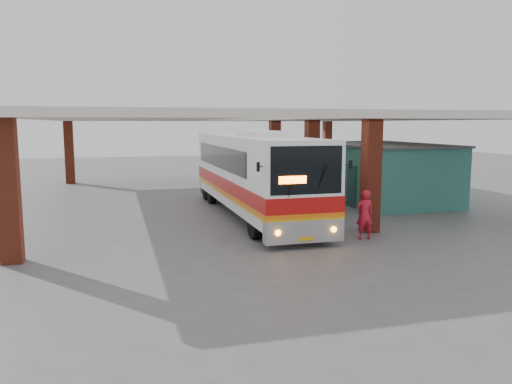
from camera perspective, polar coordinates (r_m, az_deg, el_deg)
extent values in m
plane|color=#515154|center=(21.50, 1.87, -3.37)|extent=(90.00, 90.00, 0.00)
cube|color=maroon|center=(19.62, 12.98, 1.78)|extent=(0.60, 0.60, 4.35)
cube|color=maroon|center=(25.02, 6.38, 3.20)|extent=(0.60, 0.60, 4.35)
cube|color=maroon|center=(30.65, 2.15, 4.09)|extent=(0.60, 0.60, 4.35)
cube|color=maroon|center=(16.52, -26.45, 0.05)|extent=(0.60, 0.60, 4.35)
cube|color=maroon|center=(37.28, -20.56, 4.26)|extent=(0.60, 0.60, 4.35)
cube|color=maroon|center=(40.61, 8.11, 4.94)|extent=(0.60, 0.60, 4.35)
cube|color=silver|center=(27.48, -1.23, 8.51)|extent=(21.00, 23.00, 0.30)
cube|color=#29685E|center=(27.95, 14.16, 2.10)|extent=(5.00, 8.00, 3.00)
cube|color=#454545|center=(27.84, 14.27, 5.28)|extent=(5.20, 8.20, 0.12)
cube|color=#163D3A|center=(25.50, 10.89, 0.65)|extent=(0.08, 0.95, 2.10)
cube|color=black|center=(28.12, 8.19, 2.91)|extent=(0.08, 1.20, 1.00)
cube|color=black|center=(28.10, 8.14, 2.91)|extent=(0.04, 1.30, 1.10)
cube|color=white|center=(22.66, -0.34, 2.55)|extent=(2.75, 13.19, 3.08)
cube|color=white|center=(21.51, 0.45, 6.66)|extent=(1.32, 3.30, 0.27)
cube|color=#949599|center=(16.87, 5.48, -4.42)|extent=(2.77, 0.44, 0.77)
cube|color=#B00D0C|center=(22.72, -0.33, 1.03)|extent=(2.79, 13.19, 0.55)
cube|color=orange|center=(22.77, -0.33, 0.17)|extent=(2.79, 13.19, 0.14)
cube|color=gold|center=(22.79, -0.33, -0.15)|extent=(2.79, 13.19, 0.11)
cube|color=black|center=(16.41, 5.77, 2.49)|extent=(2.50, 0.10, 1.59)
cube|color=black|center=(23.15, -4.23, 4.00)|extent=(0.05, 9.89, 0.99)
cube|color=black|center=(23.86, 2.31, 4.13)|extent=(0.05, 9.89, 0.99)
cube|color=#FF5905|center=(16.21, 4.21, 1.39)|extent=(0.93, 0.05, 0.24)
sphere|color=orange|center=(16.33, 2.53, -4.69)|extent=(0.20, 0.20, 0.20)
sphere|color=orange|center=(17.04, 8.87, -4.25)|extent=(0.20, 0.20, 0.20)
cube|color=gold|center=(16.70, 5.77, -5.32)|extent=(0.49, 0.03, 0.13)
cylinder|color=black|center=(18.16, -0.08, -3.68)|extent=(0.35, 1.10, 1.10)
cylinder|color=black|center=(18.94, 6.90, -3.26)|extent=(0.35, 1.10, 1.10)
cylinder|color=black|center=(26.30, -5.08, -0.12)|extent=(0.35, 1.10, 1.10)
cylinder|color=black|center=(26.84, -0.06, 0.07)|extent=(0.35, 1.10, 1.10)
cylinder|color=black|center=(27.69, -5.63, 0.27)|extent=(0.35, 1.10, 1.10)
cylinder|color=black|center=(28.20, -0.85, 0.45)|extent=(0.35, 1.10, 1.10)
imported|color=black|center=(24.38, 8.39, -0.95)|extent=(1.92, 0.87, 0.97)
imported|color=red|center=(18.48, 12.30, -2.54)|extent=(0.67, 0.45, 1.81)
cube|color=#AE1812|center=(29.45, 5.78, 0.08)|extent=(0.41, 0.41, 0.06)
cube|color=#AE1812|center=(29.48, 6.11, 0.60)|extent=(0.05, 0.41, 0.58)
cylinder|color=black|center=(29.26, 5.59, -0.21)|extent=(0.03, 0.03, 0.19)
cylinder|color=black|center=(29.38, 6.19, -0.19)|extent=(0.03, 0.03, 0.19)
cylinder|color=black|center=(29.57, 5.37, -0.13)|extent=(0.03, 0.03, 0.19)
cylinder|color=black|center=(29.68, 5.96, -0.11)|extent=(0.03, 0.03, 0.19)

